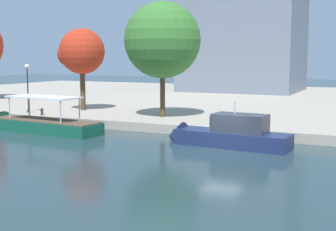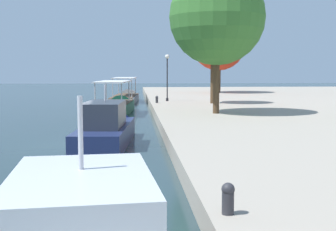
{
  "view_description": "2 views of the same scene",
  "coord_description": "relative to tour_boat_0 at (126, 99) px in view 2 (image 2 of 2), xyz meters",
  "views": [
    {
      "loc": [
        9.38,
        -28.3,
        6.05
      ],
      "look_at": [
        -5.18,
        2.82,
        1.79
      ],
      "focal_mm": 49.72,
      "sensor_mm": 36.0,
      "label": 1
    },
    {
      "loc": [
        22.86,
        3.46,
        3.85
      ],
      "look_at": [
        -4.04,
        5.51,
        1.1
      ],
      "focal_mm": 47.32,
      "sensor_mm": 36.0,
      "label": 2
    }
  ],
  "objects": [
    {
      "name": "ground_plane",
      "position": [
        31.74,
        -2.39,
        -0.31
      ],
      "size": [
        220.0,
        220.0,
        0.0
      ],
      "primitive_type": "plane",
      "color": "#23383D"
    },
    {
      "name": "motor_yacht_2",
      "position": [
        31.25,
        -0.36,
        0.35
      ],
      "size": [
        9.14,
        2.98,
        3.89
      ],
      "rotation": [
        0.0,
        0.0,
        3.06
      ],
      "color": "navy",
      "rests_on": "ground_plane"
    },
    {
      "name": "tour_boat_0",
      "position": [
        0.0,
        0.0,
        0.0
      ],
      "size": [
        12.71,
        3.53,
        4.07
      ],
      "rotation": [
        0.0,
        0.0,
        3.07
      ],
      "color": "#9EA3A8",
      "rests_on": "ground_plane"
    },
    {
      "name": "lamp_post",
      "position": [
        9.63,
        4.42,
        3.5
      ],
      "size": [
        0.43,
        0.43,
        4.72
      ],
      "color": "black",
      "rests_on": "dock_promenade"
    },
    {
      "name": "mooring_bollard_0",
      "position": [
        45.39,
        3.08,
        0.8
      ],
      "size": [
        0.29,
        0.29,
        0.7
      ],
      "color": "#2D2D33",
      "rests_on": "dock_promenade"
    },
    {
      "name": "tree_2",
      "position": [
        13.06,
        8.49,
        6.32
      ],
      "size": [
        4.61,
        4.61,
        8.27
      ],
      "color": "#4C3823",
      "rests_on": "dock_promenade"
    },
    {
      "name": "tree_0",
      "position": [
        -6.81,
        12.61,
        7.59
      ],
      "size": [
        7.64,
        7.64,
        10.73
      ],
      "color": "#4C3823",
      "rests_on": "dock_promenade"
    },
    {
      "name": "mooring_bollard_1",
      "position": [
        12.3,
        3.22,
        0.8
      ],
      "size": [
        0.27,
        0.27,
        0.69
      ],
      "color": "#2D2D33",
      "rests_on": "dock_promenade"
    },
    {
      "name": "tree_4",
      "position": [
        22.7,
        7.08,
        7.28
      ],
      "size": [
        6.84,
        6.84,
        10.3
      ],
      "color": "#4C3823",
      "rests_on": "dock_promenade"
    },
    {
      "name": "tour_boat_1",
      "position": [
        15.03,
        -0.68,
        0.03
      ],
      "size": [
        11.74,
        3.66,
        3.94
      ],
      "rotation": [
        0.0,
        0.0,
        3.05
      ],
      "color": "#14513D",
      "rests_on": "ground_plane"
    }
  ]
}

